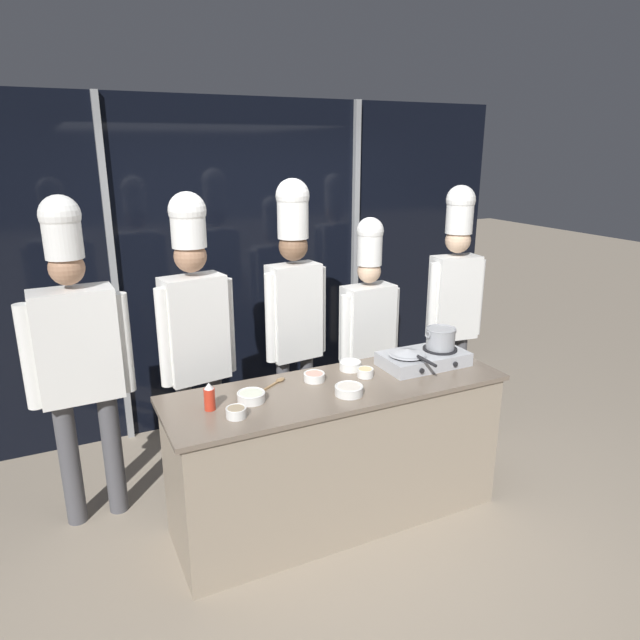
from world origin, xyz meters
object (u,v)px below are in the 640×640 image
object	(u,v)px
prep_bowl_ginger	(365,372)
chef_apprentice	(455,289)
serving_spoon_slotted	(277,382)
chef_line	(294,298)
prep_bowl_mushrooms	(236,412)
chef_head	(77,344)
frying_pan	(408,352)
prep_bowl_shrimp	(314,376)
chef_sous	(195,321)
squeeze_bottle_chili	(209,397)
stock_pot	(441,338)
chef_pastry	(368,320)
prep_bowl_bean_sprouts	(251,396)
portable_stove	(423,358)
prep_bowl_onion	(349,389)
prep_bowl_rice	(350,365)

from	to	relation	value
prep_bowl_ginger	chef_apprentice	bearing A→B (deg)	27.70
serving_spoon_slotted	chef_line	distance (m)	0.75
prep_bowl_mushrooms	chef_head	bearing A→B (deg)	131.10
frying_pan	chef_head	distance (m)	2.05
frying_pan	prep_bowl_shrimp	world-z (taller)	frying_pan
serving_spoon_slotted	chef_sous	bearing A→B (deg)	130.12
squeeze_bottle_chili	prep_bowl_shrimp	bearing A→B (deg)	9.62
stock_pot	prep_bowl_ginger	xyz separation A→B (m)	(-0.58, -0.00, -0.14)
prep_bowl_ginger	chef_pastry	distance (m)	0.80
prep_bowl_bean_sprouts	prep_bowl_mushrooms	bearing A→B (deg)	-131.84
portable_stove	prep_bowl_mushrooms	distance (m)	1.37
squeeze_bottle_chili	chef_head	bearing A→B (deg)	132.51
chef_apprentice	portable_stove	bearing A→B (deg)	46.23
prep_bowl_shrimp	serving_spoon_slotted	world-z (taller)	prep_bowl_shrimp
portable_stove	chef_sous	xyz separation A→B (m)	(-1.36, 0.60, 0.28)
prep_bowl_shrimp	chef_head	distance (m)	1.44
frying_pan	chef_line	world-z (taller)	chef_line
prep_bowl_ginger	prep_bowl_onion	world-z (taller)	prep_bowl_onion
stock_pot	frying_pan	bearing A→B (deg)	-178.73
stock_pot	prep_bowl_shrimp	size ratio (longest dim) A/B	1.67
prep_bowl_onion	portable_stove	bearing A→B (deg)	16.31
prep_bowl_ginger	chef_pastry	size ratio (longest dim) A/B	0.06
prep_bowl_bean_sprouts	chef_pastry	bearing A→B (deg)	30.94
squeeze_bottle_chili	prep_bowl_shrimp	world-z (taller)	squeeze_bottle_chili
prep_bowl_rice	chef_sous	world-z (taller)	chef_sous
prep_bowl_mushrooms	chef_pastry	xyz separation A→B (m)	(1.32, 0.87, 0.10)
portable_stove	chef_sous	bearing A→B (deg)	156.25
squeeze_bottle_chili	chef_apprentice	distance (m)	2.28
frying_pan	prep_bowl_mushrooms	xyz separation A→B (m)	(-1.22, -0.18, -0.08)
prep_bowl_shrimp	chef_head	size ratio (longest dim) A/B	0.06
chef_apprentice	prep_bowl_onion	bearing A→B (deg)	36.08
chef_head	chef_sous	bearing A→B (deg)	175.57
squeeze_bottle_chili	chef_sous	distance (m)	0.69
prep_bowl_rice	chef_sous	distance (m)	1.04
prep_bowl_ginger	chef_head	size ratio (longest dim) A/B	0.05
chef_head	prep_bowl_mushrooms	bearing A→B (deg)	129.16
prep_bowl_ginger	prep_bowl_bean_sprouts	size ratio (longest dim) A/B	0.65
chef_apprentice	chef_pastry	bearing A→B (deg)	1.05
frying_pan	prep_bowl_bean_sprouts	size ratio (longest dim) A/B	2.64
stock_pot	serving_spoon_slotted	distance (m)	1.14
prep_bowl_rice	chef_apprentice	world-z (taller)	chef_apprentice
squeeze_bottle_chili	serving_spoon_slotted	distance (m)	0.51
portable_stove	chef_apprentice	bearing A→B (deg)	40.21
stock_pot	prep_bowl_shrimp	xyz separation A→B (m)	(-0.90, 0.08, -0.14)
portable_stove	serving_spoon_slotted	bearing A→B (deg)	171.46
prep_bowl_rice	serving_spoon_slotted	size ratio (longest dim) A/B	0.70
prep_bowl_shrimp	chef_pastry	world-z (taller)	chef_pastry
squeeze_bottle_chili	prep_bowl_ginger	size ratio (longest dim) A/B	1.53
portable_stove	chef_head	distance (m)	2.18
portable_stove	frying_pan	world-z (taller)	frying_pan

